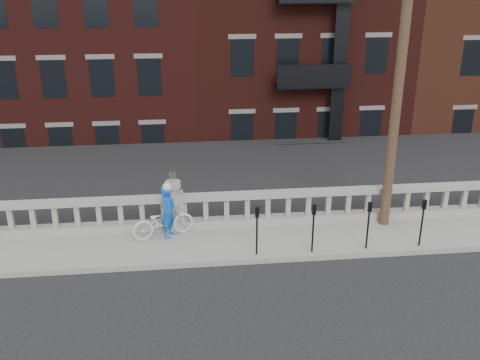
{
  "coord_description": "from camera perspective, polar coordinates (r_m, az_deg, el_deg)",
  "views": [
    {
      "loc": [
        0.36,
        -10.24,
        7.15
      ],
      "look_at": [
        1.84,
        3.2,
        1.88
      ],
      "focal_mm": 40.0,
      "sensor_mm": 36.0,
      "label": 1
    }
  ],
  "objects": [
    {
      "name": "utility_pole",
      "position": [
        15.14,
        16.93,
        13.15
      ],
      "size": [
        1.6,
        0.28,
        10.0
      ],
      "color": "#422D1E",
      "rests_on": "sidewalk"
    },
    {
      "name": "ground",
      "position": [
        12.49,
        -6.99,
        -13.78
      ],
      "size": [
        120.0,
        120.0,
        0.0
      ],
      "primitive_type": "plane",
      "color": "black",
      "rests_on": "ground"
    },
    {
      "name": "balustrade",
      "position": [
        15.62,
        -7.03,
        -3.51
      ],
      "size": [
        28.0,
        0.34,
        1.03
      ],
      "color": "gray",
      "rests_on": "sidewalk"
    },
    {
      "name": "lower_level",
      "position": [
        33.59,
        -6.03,
        13.45
      ],
      "size": [
        80.0,
        44.0,
        20.8
      ],
      "color": "#605E59",
      "rests_on": "ground"
    },
    {
      "name": "parking_meter_d",
      "position": [
        14.65,
        13.55,
        -4.19
      ],
      "size": [
        0.1,
        0.09,
        1.36
      ],
      "color": "black",
      "rests_on": "sidewalk"
    },
    {
      "name": "parking_meter_e",
      "position": [
        15.2,
        18.9,
        -3.81
      ],
      "size": [
        0.1,
        0.09,
        1.36
      ],
      "color": "black",
      "rests_on": "sidewalk"
    },
    {
      "name": "sidewalk",
      "position": [
        15.02,
        -6.95,
        -6.98
      ],
      "size": [
        32.0,
        2.2,
        0.15
      ],
      "primitive_type": "cube",
      "color": "gray",
      "rests_on": "ground"
    },
    {
      "name": "bicycle",
      "position": [
        15.21,
        -8.23,
        -4.37
      ],
      "size": [
        1.88,
        1.15,
        0.93
      ],
      "primitive_type": "imported",
      "rotation": [
        0.0,
        0.0,
        1.89
      ],
      "color": "silver",
      "rests_on": "sidewalk"
    },
    {
      "name": "planter_pedestal",
      "position": [
        15.54,
        -7.06,
        -2.87
      ],
      "size": [
        0.55,
        0.55,
        1.76
      ],
      "color": "gray",
      "rests_on": "sidewalk"
    },
    {
      "name": "parking_meter_b",
      "position": [
        13.95,
        1.82,
        -4.89
      ],
      "size": [
        0.1,
        0.09,
        1.36
      ],
      "color": "black",
      "rests_on": "sidewalk"
    },
    {
      "name": "cyclist",
      "position": [
        15.07,
        -7.65,
        -3.36
      ],
      "size": [
        0.54,
        0.65,
        1.52
      ],
      "primitive_type": "imported",
      "rotation": [
        0.0,
        0.0,
        1.19
      ],
      "color": "blue",
      "rests_on": "sidewalk"
    },
    {
      "name": "parking_meter_c",
      "position": [
        14.22,
        7.83,
        -4.55
      ],
      "size": [
        0.1,
        0.09,
        1.36
      ],
      "color": "black",
      "rests_on": "sidewalk"
    }
  ]
}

